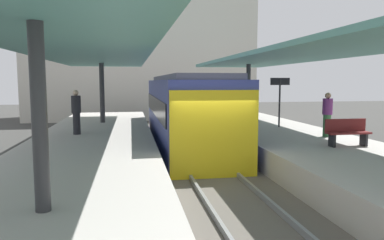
{
  "coord_description": "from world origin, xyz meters",
  "views": [
    {
      "loc": [
        -2.4,
        -10.75,
        3.05
      ],
      "look_at": [
        -0.09,
        2.77,
        1.58
      ],
      "focal_mm": 33.66,
      "sensor_mm": 36.0,
      "label": 1
    }
  ],
  "objects": [
    {
      "name": "rail_far_side",
      "position": [
        0.72,
        0.0,
        0.27
      ],
      "size": [
        0.08,
        28.0,
        0.14
      ],
      "primitive_type": "cube",
      "color": "slate",
      "rests_on": "track_ballast"
    },
    {
      "name": "station_building_backdrop",
      "position": [
        -1.4,
        20.0,
        5.5
      ],
      "size": [
        18.0,
        6.0,
        11.0
      ],
      "primitive_type": "cube",
      "color": "beige",
      "rests_on": "ground_plane"
    },
    {
      "name": "platform_bench",
      "position": [
        4.37,
        -0.42,
        1.46
      ],
      "size": [
        1.4,
        0.41,
        0.86
      ],
      "color": "black",
      "rests_on": "platform_right"
    },
    {
      "name": "canopy_left",
      "position": [
        -3.8,
        1.4,
        4.0
      ],
      "size": [
        4.18,
        21.0,
        3.12
      ],
      "color": "#333335",
      "rests_on": "platform_left"
    },
    {
      "name": "platform_left",
      "position": [
        -3.8,
        0.0,
        0.5
      ],
      "size": [
        4.4,
        28.0,
        1.0
      ],
      "primitive_type": "cube",
      "color": "#ADA8A0",
      "rests_on": "ground_plane"
    },
    {
      "name": "passenger_mid_platform",
      "position": [
        -4.48,
        3.66,
        1.9
      ],
      "size": [
        0.36,
        0.36,
        1.72
      ],
      "color": "#232328",
      "rests_on": "platform_left"
    },
    {
      "name": "platform_sign",
      "position": [
        4.21,
        4.53,
        2.62
      ],
      "size": [
        0.9,
        0.08,
        2.21
      ],
      "color": "#262628",
      "rests_on": "platform_right"
    },
    {
      "name": "platform_right",
      "position": [
        3.8,
        0.0,
        0.5
      ],
      "size": [
        4.4,
        28.0,
        1.0
      ],
      "primitive_type": "cube",
      "color": "#ADA8A0",
      "rests_on": "ground_plane"
    },
    {
      "name": "canopy_right",
      "position": [
        3.8,
        1.4,
        4.0
      ],
      "size": [
        4.18,
        21.0,
        3.12
      ],
      "color": "#333335",
      "rests_on": "platform_right"
    },
    {
      "name": "track_ballast",
      "position": [
        0.0,
        0.0,
        0.1
      ],
      "size": [
        3.2,
        28.0,
        0.2
      ],
      "primitive_type": "cube",
      "color": "#59544C",
      "rests_on": "ground_plane"
    },
    {
      "name": "commuter_train",
      "position": [
        0.0,
        4.81,
        1.73
      ],
      "size": [
        2.78,
        10.9,
        3.1
      ],
      "color": "#38428C",
      "rests_on": "track_ballast"
    },
    {
      "name": "rail_near_side",
      "position": [
        -0.72,
        0.0,
        0.27
      ],
      "size": [
        0.08,
        28.0,
        0.14
      ],
      "primitive_type": "cube",
      "color": "slate",
      "rests_on": "track_ballast"
    },
    {
      "name": "ground_plane",
      "position": [
        0.0,
        0.0,
        0.0
      ],
      "size": [
        80.0,
        80.0,
        0.0
      ],
      "primitive_type": "plane",
      "color": "#383835"
    },
    {
      "name": "passenger_near_bench",
      "position": [
        4.78,
        1.49,
        1.85
      ],
      "size": [
        0.36,
        0.36,
        1.64
      ],
      "color": "#386B3D",
      "rests_on": "platform_right"
    }
  ]
}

